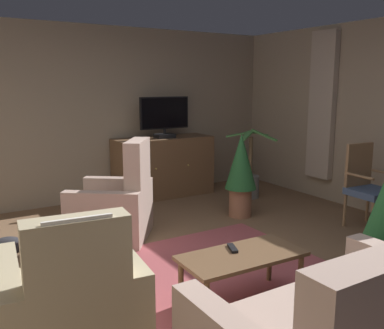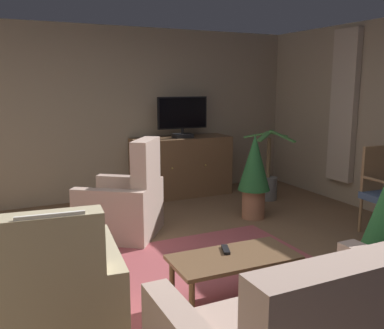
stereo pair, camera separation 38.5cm
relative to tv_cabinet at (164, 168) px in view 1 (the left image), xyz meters
name	(u,v)px [view 1 (the left image)]	position (x,y,z in m)	size (l,w,h in m)	color
ground_plane	(206,281)	(-1.04, -2.79, -0.46)	(6.65, 6.77, 0.04)	brown
wall_back	(89,115)	(-1.04, 0.35, 0.85)	(6.65, 0.10, 2.56)	gray
curtain_panel_far	(322,106)	(1.93, -1.38, 0.97)	(0.10, 0.44, 2.15)	#B2A393
rug_central	(190,272)	(-1.09, -2.59, -0.43)	(2.54, 1.69, 0.01)	#9E474C
tv_cabinet	(164,168)	(0.00, 0.00, 0.00)	(1.54, 0.58, 0.92)	#4A3523
television	(165,116)	(0.00, -0.05, 0.81)	(0.80, 0.20, 0.62)	black
coffee_table	(242,260)	(-1.03, -3.29, -0.07)	(1.01, 0.51, 0.42)	brown
tv_remote	(233,248)	(-1.04, -3.18, 0.00)	(0.17, 0.05, 0.02)	black
armchair_by_fireplace	(72,309)	(-2.37, -3.26, -0.10)	(0.93, 0.99, 1.05)	tan
armchair_facing_sofa	(116,208)	(-1.33, -1.36, -0.09)	(1.15, 1.15, 1.13)	#BC9E8E
side_chair_mid_row	(367,185)	(1.41, -2.61, 0.09)	(0.49, 0.49, 1.02)	#42567A
potted_plant_tall_palm_by_window	(250,180)	(1.07, -0.81, -0.16)	(0.68, 0.80, 1.06)	slate
potted_plant_on_hearth_side	(241,170)	(0.37, -1.47, 0.19)	(0.42, 0.42, 1.11)	#99664C
cat	(3,246)	(-2.52, -1.27, -0.33)	(0.66, 0.25, 0.22)	#2D2D33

